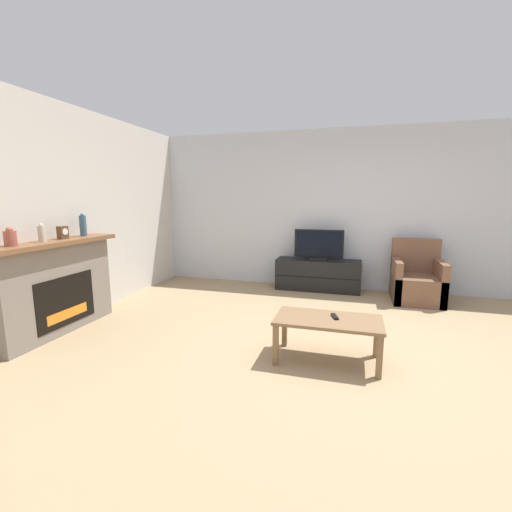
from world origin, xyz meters
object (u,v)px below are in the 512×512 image
(mantel_vase_left, at_px, (10,238))
(mantel_vase_right, at_px, (83,225))
(mantel_vase_centre_left, at_px, (42,233))
(mantel_clock, at_px, (63,233))
(armchair, at_px, (416,281))
(tv, at_px, (319,246))
(coffee_table, at_px, (328,324))
(tv_stand, at_px, (318,275))
(remote, at_px, (335,316))
(fireplace, at_px, (55,286))

(mantel_vase_left, height_order, mantel_vase_right, mantel_vase_right)
(mantel_vase_centre_left, bearing_deg, mantel_vase_right, 90.00)
(mantel_clock, height_order, armchair, mantel_clock)
(tv, relative_size, armchair, 0.88)
(mantel_vase_right, relative_size, tv, 0.35)
(coffee_table, bearing_deg, armchair, 64.11)
(mantel_clock, height_order, tv, mantel_clock)
(tv_stand, xyz_separation_m, tv, (0.00, -0.00, 0.50))
(tv, distance_m, armchair, 1.59)
(remote, bearing_deg, mantel_vase_left, 174.08)
(tv, relative_size, coffee_table, 0.82)
(coffee_table, bearing_deg, mantel_clock, 179.41)
(mantel_vase_centre_left, relative_size, mantel_clock, 1.36)
(fireplace, xyz_separation_m, mantel_vase_right, (0.02, 0.48, 0.67))
(coffee_table, bearing_deg, mantel_vase_centre_left, -175.37)
(armchair, bearing_deg, tv, 172.10)
(mantel_vase_centre_left, height_order, coffee_table, mantel_vase_centre_left)
(mantel_vase_right, relative_size, remote, 1.84)
(mantel_vase_centre_left, distance_m, mantel_clock, 0.28)
(mantel_clock, relative_size, tv_stand, 0.11)
(mantel_clock, distance_m, tv, 3.75)
(fireplace, relative_size, armchair, 1.72)
(mantel_vase_left, distance_m, mantel_vase_right, 0.96)
(tv, bearing_deg, fireplace, -135.14)
(armchair, xyz_separation_m, coffee_table, (-1.16, -2.38, 0.07))
(tv_stand, relative_size, armchair, 1.52)
(mantel_clock, relative_size, armchair, 0.16)
(mantel_vase_right, xyz_separation_m, tv_stand, (2.72, 2.24, -0.96))
(tv, xyz_separation_m, coffee_table, (0.36, -2.59, -0.39))
(fireplace, height_order, mantel_vase_centre_left, mantel_vase_centre_left)
(mantel_vase_centre_left, height_order, mantel_clock, mantel_vase_centre_left)
(fireplace, bearing_deg, mantel_vase_left, -88.01)
(mantel_vase_right, height_order, mantel_clock, mantel_vase_right)
(tv, xyz_separation_m, remote, (0.41, -2.55, -0.33))
(mantel_clock, bearing_deg, mantel_vase_centre_left, -90.16)
(mantel_clock, distance_m, armchair, 4.91)
(fireplace, bearing_deg, coffee_table, 2.38)
(fireplace, relative_size, tv, 1.96)
(mantel_vase_right, distance_m, armchair, 4.78)
(armchair, bearing_deg, mantel_vase_left, -144.73)
(tv_stand, distance_m, remote, 2.59)
(mantel_vase_centre_left, height_order, mantel_vase_right, mantel_vase_right)
(mantel_vase_left, xyz_separation_m, mantel_vase_right, (-0.00, 0.96, 0.05))
(fireplace, bearing_deg, armchair, 30.60)
(remote, bearing_deg, coffee_table, -159.85)
(mantel_vase_left, relative_size, mantel_clock, 1.29)
(fireplace, xyz_separation_m, mantel_vase_centre_left, (0.02, -0.12, 0.63))
(mantel_clock, relative_size, remote, 0.97)
(armchair, bearing_deg, mantel_vase_right, -154.35)
(mantel_clock, height_order, coffee_table, mantel_clock)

